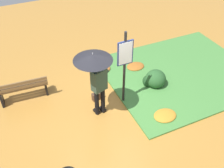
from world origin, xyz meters
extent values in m
plane|color=#B27A33|center=(0.00, 0.00, 0.00)|extent=(18.00, 18.00, 0.00)
cube|color=#47843D|center=(-3.01, -0.68, 0.03)|extent=(4.80, 4.00, 0.05)
cylinder|color=black|center=(0.05, -0.12, 0.43)|extent=(0.12, 0.12, 0.86)
cylinder|color=black|center=(0.23, -0.12, 0.43)|extent=(0.12, 0.12, 0.86)
cube|color=black|center=(0.05, -0.16, 0.04)|extent=(0.17, 0.24, 0.08)
cube|color=black|center=(0.23, -0.16, 0.04)|extent=(0.17, 0.24, 0.08)
cube|color=#334738|center=(0.14, -0.12, 1.18)|extent=(0.43, 0.34, 0.64)
sphere|color=beige|center=(0.14, -0.12, 1.64)|extent=(0.20, 0.20, 0.20)
ellipsoid|color=black|center=(0.14, -0.12, 1.67)|extent=(0.20, 0.20, 0.15)
cylinder|color=#334738|center=(-0.08, -0.14, 1.39)|extent=(0.18, 0.13, 0.18)
cylinder|color=#334738|center=(-0.04, -0.15, 1.48)|extent=(0.24, 0.11, 0.33)
cube|color=black|center=(0.05, -0.14, 1.62)|extent=(0.07, 0.03, 0.14)
cylinder|color=#334738|center=(0.30, -0.11, 1.42)|extent=(0.11, 0.10, 0.09)
cylinder|color=#334738|center=(0.28, -0.10, 1.51)|extent=(0.10, 0.09, 0.23)
cylinder|color=#A5A5AD|center=(0.28, -0.10, 1.83)|extent=(0.02, 0.02, 0.41)
cone|color=black|center=(0.28, -0.10, 1.92)|extent=(0.96, 0.96, 0.16)
sphere|color=#A5A5AD|center=(0.28, -0.10, 2.03)|extent=(0.02, 0.02, 0.02)
cylinder|color=black|center=(-0.66, -0.26, 1.15)|extent=(0.07, 0.07, 2.30)
cube|color=navy|center=(-0.66, -0.25, 1.70)|extent=(0.44, 0.04, 0.70)
cube|color=silver|center=(-0.66, -0.23, 1.70)|extent=(0.38, 0.01, 0.64)
cube|color=#4C3323|center=(0.01, -0.66, 0.12)|extent=(0.32, 0.18, 0.24)
torus|color=#4C3323|center=(0.01, -0.66, 0.28)|extent=(0.18, 0.04, 0.18)
cube|color=black|center=(1.31, -1.61, 0.22)|extent=(0.09, 0.36, 0.44)
cube|color=black|center=(2.59, -1.61, 0.22)|extent=(0.09, 0.36, 0.44)
cube|color=brown|center=(1.95, -1.73, 0.46)|extent=(1.40, 0.20, 0.04)
cube|color=brown|center=(1.95, -1.61, 0.46)|extent=(1.40, 0.20, 0.04)
cube|color=brown|center=(1.95, -1.49, 0.46)|extent=(1.40, 0.20, 0.04)
cube|color=brown|center=(1.95, -1.44, 0.56)|extent=(1.40, 0.14, 0.10)
cube|color=brown|center=(1.95, -1.44, 0.70)|extent=(1.40, 0.14, 0.10)
ellipsoid|color=#285628|center=(-1.89, -0.48, 0.28)|extent=(0.63, 0.63, 0.57)
ellipsoid|color=#1E421E|center=(-1.70, -0.58, 0.19)|extent=(0.38, 0.38, 0.38)
ellipsoid|color=#C68428|center=(-1.42, 0.81, 0.07)|extent=(0.65, 0.52, 0.14)
ellipsoid|color=#A86023|center=(-1.79, -1.58, 0.07)|extent=(0.62, 0.49, 0.14)
ellipsoid|color=#A86023|center=(-0.63, -1.92, 0.07)|extent=(0.68, 0.54, 0.15)
camera|label=1|loc=(1.99, 4.74, 5.34)|focal=41.88mm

